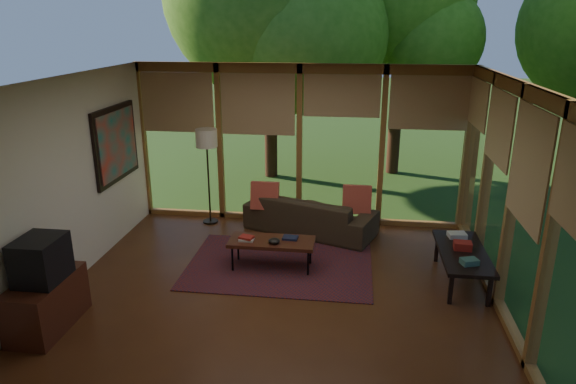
# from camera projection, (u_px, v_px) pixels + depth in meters

# --- Properties ---
(floor) EXTENTS (5.50, 5.50, 0.00)m
(floor) POSITION_uv_depth(u_px,v_px,m) (278.00, 289.00, 6.71)
(floor) COLOR #582E17
(floor) RESTS_ON ground
(ceiling) EXTENTS (5.50, 5.50, 0.00)m
(ceiling) POSITION_uv_depth(u_px,v_px,m) (276.00, 80.00, 5.86)
(ceiling) COLOR white
(ceiling) RESTS_ON ground
(wall_left) EXTENTS (0.04, 5.00, 2.70)m
(wall_left) POSITION_uv_depth(u_px,v_px,m) (67.00, 183.00, 6.63)
(wall_left) COLOR beige
(wall_left) RESTS_ON ground
(wall_front) EXTENTS (5.50, 0.04, 2.70)m
(wall_front) POSITION_uv_depth(u_px,v_px,m) (228.00, 294.00, 3.94)
(wall_front) COLOR beige
(wall_front) RESTS_ON ground
(window_wall_back) EXTENTS (5.50, 0.12, 2.70)m
(window_wall_back) POSITION_uv_depth(u_px,v_px,m) (299.00, 145.00, 8.64)
(window_wall_back) COLOR olive
(window_wall_back) RESTS_ON ground
(window_wall_right) EXTENTS (0.12, 5.00, 2.70)m
(window_wall_right) POSITION_uv_depth(u_px,v_px,m) (511.00, 202.00, 5.95)
(window_wall_right) COLOR olive
(window_wall_right) RESTS_ON ground
(rug) EXTENTS (2.62, 1.85, 0.01)m
(rug) POSITION_uv_depth(u_px,v_px,m) (280.00, 265.00, 7.38)
(rug) COLOR maroon
(rug) RESTS_ON floor
(sofa) EXTENTS (2.28, 1.50, 0.62)m
(sofa) POSITION_uv_depth(u_px,v_px,m) (310.00, 214.00, 8.47)
(sofa) COLOR #3A2C1D
(sofa) RESTS_ON floor
(pillow_left) EXTENTS (0.46, 0.24, 0.48)m
(pillow_left) POSITION_uv_depth(u_px,v_px,m) (265.00, 196.00, 8.42)
(pillow_left) COLOR #9A180E
(pillow_left) RESTS_ON sofa
(pillow_right) EXTENTS (0.46, 0.24, 0.48)m
(pillow_right) POSITION_uv_depth(u_px,v_px,m) (357.00, 200.00, 8.23)
(pillow_right) COLOR #9A180E
(pillow_right) RESTS_ON sofa
(ct_book_lower) EXTENTS (0.20, 0.15, 0.03)m
(ct_book_lower) POSITION_uv_depth(u_px,v_px,m) (247.00, 239.00, 7.17)
(ct_book_lower) COLOR beige
(ct_book_lower) RESTS_ON coffee_table
(ct_book_upper) EXTENTS (0.22, 0.19, 0.03)m
(ct_book_upper) POSITION_uv_depth(u_px,v_px,m) (246.00, 237.00, 7.16)
(ct_book_upper) COLOR maroon
(ct_book_upper) RESTS_ON coffee_table
(ct_book_side) EXTENTS (0.22, 0.17, 0.03)m
(ct_book_side) POSITION_uv_depth(u_px,v_px,m) (290.00, 238.00, 7.22)
(ct_book_side) COLOR #151A31
(ct_book_side) RESTS_ON coffee_table
(ct_bowl) EXTENTS (0.16, 0.16, 0.07)m
(ct_bowl) POSITION_uv_depth(u_px,v_px,m) (274.00, 241.00, 7.07)
(ct_bowl) COLOR black
(ct_bowl) RESTS_ON coffee_table
(media_cabinet) EXTENTS (0.50, 1.00, 0.60)m
(media_cabinet) POSITION_uv_depth(u_px,v_px,m) (47.00, 303.00, 5.81)
(media_cabinet) COLOR #4B2014
(media_cabinet) RESTS_ON floor
(television) EXTENTS (0.45, 0.55, 0.50)m
(television) POSITION_uv_depth(u_px,v_px,m) (41.00, 260.00, 5.63)
(television) COLOR black
(television) RESTS_ON media_cabinet
(console_book_a) EXTENTS (0.24, 0.21, 0.07)m
(console_book_a) POSITION_uv_depth(u_px,v_px,m) (469.00, 262.00, 6.39)
(console_book_a) COLOR #376057
(console_book_a) RESTS_ON side_console
(console_book_b) EXTENTS (0.24, 0.18, 0.10)m
(console_book_b) POSITION_uv_depth(u_px,v_px,m) (463.00, 246.00, 6.80)
(console_book_b) COLOR maroon
(console_book_b) RESTS_ON side_console
(console_book_c) EXTENTS (0.27, 0.21, 0.07)m
(console_book_c) POSITION_uv_depth(u_px,v_px,m) (457.00, 235.00, 7.19)
(console_book_c) COLOR beige
(console_book_c) RESTS_ON side_console
(floor_lamp) EXTENTS (0.36, 0.36, 1.65)m
(floor_lamp) POSITION_uv_depth(u_px,v_px,m) (207.00, 144.00, 8.52)
(floor_lamp) COLOR black
(floor_lamp) RESTS_ON floor
(coffee_table) EXTENTS (1.20, 0.50, 0.43)m
(coffee_table) POSITION_uv_depth(u_px,v_px,m) (272.00, 242.00, 7.19)
(coffee_table) COLOR #4B2014
(coffee_table) RESTS_ON floor
(side_console) EXTENTS (0.60, 1.40, 0.46)m
(side_console) POSITION_uv_depth(u_px,v_px,m) (463.00, 254.00, 6.79)
(side_console) COLOR black
(side_console) RESTS_ON floor
(wall_painting) EXTENTS (0.06, 1.35, 1.15)m
(wall_painting) POSITION_uv_depth(u_px,v_px,m) (116.00, 144.00, 7.88)
(wall_painting) COLOR black
(wall_painting) RESTS_ON wall_left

